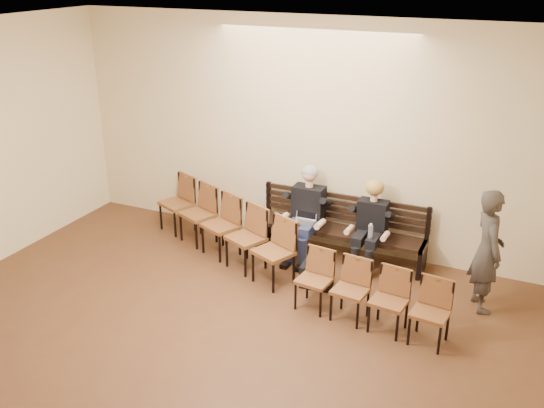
{
  "coord_description": "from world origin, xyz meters",
  "views": [
    {
      "loc": [
        3.09,
        -3.28,
        4.24
      ],
      "look_at": [
        -0.24,
        4.05,
        0.95
      ],
      "focal_mm": 40.0,
      "sensor_mm": 36.0,
      "label": 1
    }
  ],
  "objects_px": {
    "seated_man": "(306,212)",
    "seated_woman": "(370,229)",
    "bench": "(339,243)",
    "laptop": "(303,224)",
    "chair_row_front": "(221,226)",
    "chair_row_back": "(369,296)",
    "bag": "(317,276)",
    "passerby": "(489,242)",
    "water_bottle": "(370,239)"
  },
  "relations": [
    {
      "from": "passerby",
      "to": "seated_woman",
      "type": "bearing_deg",
      "value": 49.2
    },
    {
      "from": "bag",
      "to": "chair_row_front",
      "type": "relative_size",
      "value": 0.15
    },
    {
      "from": "seated_man",
      "to": "laptop",
      "type": "relative_size",
      "value": 4.38
    },
    {
      "from": "chair_row_front",
      "to": "seated_man",
      "type": "bearing_deg",
      "value": 47.95
    },
    {
      "from": "water_bottle",
      "to": "bag",
      "type": "distance_m",
      "value": 0.92
    },
    {
      "from": "seated_woman",
      "to": "bag",
      "type": "bearing_deg",
      "value": -119.83
    },
    {
      "from": "seated_woman",
      "to": "laptop",
      "type": "relative_size",
      "value": 3.81
    },
    {
      "from": "laptop",
      "to": "chair_row_front",
      "type": "distance_m",
      "value": 1.25
    },
    {
      "from": "water_bottle",
      "to": "chair_row_back",
      "type": "xyz_separation_m",
      "value": [
        0.35,
        -1.23,
        -0.17
      ]
    },
    {
      "from": "water_bottle",
      "to": "chair_row_front",
      "type": "xyz_separation_m",
      "value": [
        -2.24,
        -0.29,
        -0.09
      ]
    },
    {
      "from": "seated_man",
      "to": "chair_row_back",
      "type": "xyz_separation_m",
      "value": [
        1.41,
        -1.47,
        -0.31
      ]
    },
    {
      "from": "bench",
      "to": "bag",
      "type": "xyz_separation_m",
      "value": [
        0.01,
        -0.97,
        -0.07
      ]
    },
    {
      "from": "bench",
      "to": "seated_woman",
      "type": "relative_size",
      "value": 2.12
    },
    {
      "from": "seated_man",
      "to": "laptop",
      "type": "height_order",
      "value": "seated_man"
    },
    {
      "from": "seated_man",
      "to": "chair_row_back",
      "type": "bearing_deg",
      "value": -46.21
    },
    {
      "from": "bench",
      "to": "seated_woman",
      "type": "xyz_separation_m",
      "value": [
        0.5,
        -0.12,
        0.39
      ]
    },
    {
      "from": "seated_woman",
      "to": "water_bottle",
      "type": "height_order",
      "value": "seated_woman"
    },
    {
      "from": "chair_row_back",
      "to": "bench",
      "type": "bearing_deg",
      "value": 126.55
    },
    {
      "from": "bench",
      "to": "chair_row_front",
      "type": "height_order",
      "value": "chair_row_front"
    },
    {
      "from": "seated_man",
      "to": "seated_woman",
      "type": "distance_m",
      "value": 1.0
    },
    {
      "from": "passerby",
      "to": "bag",
      "type": "bearing_deg",
      "value": 75.35
    },
    {
      "from": "seated_woman",
      "to": "passerby",
      "type": "bearing_deg",
      "value": -16.29
    },
    {
      "from": "laptop",
      "to": "passerby",
      "type": "bearing_deg",
      "value": -7.8
    },
    {
      "from": "chair_row_front",
      "to": "chair_row_back",
      "type": "distance_m",
      "value": 2.76
    },
    {
      "from": "bench",
      "to": "chair_row_back",
      "type": "distance_m",
      "value": 1.85
    },
    {
      "from": "chair_row_front",
      "to": "chair_row_back",
      "type": "height_order",
      "value": "chair_row_front"
    },
    {
      "from": "bag",
      "to": "chair_row_front",
      "type": "height_order",
      "value": "chair_row_front"
    },
    {
      "from": "laptop",
      "to": "passerby",
      "type": "distance_m",
      "value": 2.66
    },
    {
      "from": "bench",
      "to": "water_bottle",
      "type": "height_order",
      "value": "water_bottle"
    },
    {
      "from": "laptop",
      "to": "chair_row_back",
      "type": "relative_size",
      "value": 0.17
    },
    {
      "from": "chair_row_front",
      "to": "laptop",
      "type": "bearing_deg",
      "value": 40.49
    },
    {
      "from": "laptop",
      "to": "chair_row_front",
      "type": "xyz_separation_m",
      "value": [
        -1.2,
        -0.36,
        -0.1
      ]
    },
    {
      "from": "laptop",
      "to": "chair_row_back",
      "type": "distance_m",
      "value": 1.92
    },
    {
      "from": "bench",
      "to": "chair_row_front",
      "type": "bearing_deg",
      "value": -158.67
    },
    {
      "from": "laptop",
      "to": "water_bottle",
      "type": "height_order",
      "value": "laptop"
    },
    {
      "from": "seated_woman",
      "to": "passerby",
      "type": "distance_m",
      "value": 1.74
    },
    {
      "from": "seated_woman",
      "to": "chair_row_back",
      "type": "xyz_separation_m",
      "value": [
        0.42,
        -1.47,
        -0.22
      ]
    },
    {
      "from": "seated_man",
      "to": "water_bottle",
      "type": "distance_m",
      "value": 1.1
    },
    {
      "from": "laptop",
      "to": "bag",
      "type": "xyz_separation_m",
      "value": [
        0.48,
        -0.68,
        -0.41
      ]
    },
    {
      "from": "water_bottle",
      "to": "chair_row_back",
      "type": "bearing_deg",
      "value": -74.02
    },
    {
      "from": "water_bottle",
      "to": "seated_man",
      "type": "bearing_deg",
      "value": 167.02
    },
    {
      "from": "bench",
      "to": "seated_man",
      "type": "height_order",
      "value": "seated_man"
    },
    {
      "from": "laptop",
      "to": "water_bottle",
      "type": "relative_size",
      "value": 1.44
    },
    {
      "from": "bench",
      "to": "seated_woman",
      "type": "height_order",
      "value": "seated_woman"
    },
    {
      "from": "laptop",
      "to": "bench",
      "type": "bearing_deg",
      "value": 30.63
    },
    {
      "from": "seated_man",
      "to": "bag",
      "type": "bearing_deg",
      "value": -59.34
    },
    {
      "from": "seated_man",
      "to": "seated_woman",
      "type": "xyz_separation_m",
      "value": [
        0.99,
        0.0,
        -0.09
      ]
    },
    {
      "from": "water_bottle",
      "to": "chair_row_back",
      "type": "height_order",
      "value": "chair_row_back"
    },
    {
      "from": "chair_row_front",
      "to": "chair_row_back",
      "type": "xyz_separation_m",
      "value": [
        2.59,
        -0.94,
        -0.07
      ]
    },
    {
      "from": "bag",
      "to": "chair_row_back",
      "type": "height_order",
      "value": "chair_row_back"
    }
  ]
}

